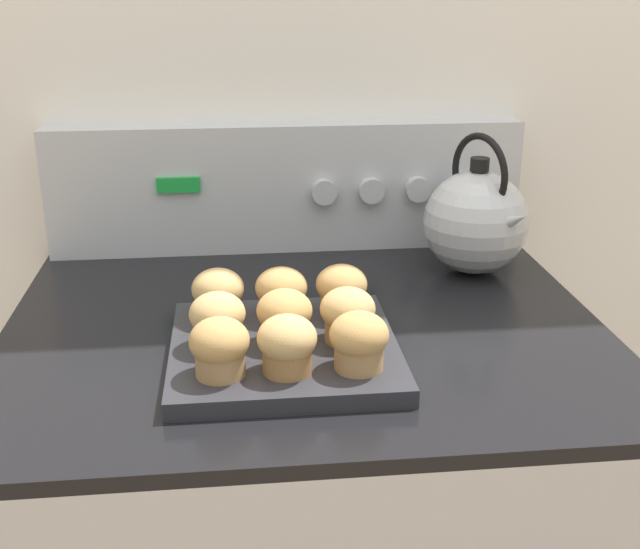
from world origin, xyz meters
The scene contains 13 objects.
wall_back centered at (0.00, 0.72, 1.20)m, with size 8.00×0.05×2.40m.
control_panel centered at (0.00, 0.67, 0.99)m, with size 0.78×0.07×0.21m.
muffin_pan centered at (-0.03, 0.25, 0.90)m, with size 0.27×0.27×0.02m.
muffin_r0_c0 centered at (-0.11, 0.17, 0.94)m, with size 0.07×0.07×0.07m.
muffin_r0_c1 centered at (-0.03, 0.17, 0.94)m, with size 0.07×0.07×0.07m.
muffin_r0_c2 centered at (0.05, 0.17, 0.94)m, with size 0.07×0.07×0.07m.
muffin_r1_c0 centered at (-0.11, 0.25, 0.94)m, with size 0.07×0.07×0.07m.
muffin_r1_c1 centered at (-0.03, 0.25, 0.94)m, with size 0.07×0.07×0.07m.
muffin_r1_c2 centered at (0.04, 0.24, 0.94)m, with size 0.07×0.07×0.07m.
muffin_r2_c0 centered at (-0.11, 0.33, 0.94)m, with size 0.07×0.07×0.07m.
muffin_r2_c1 centered at (-0.03, 0.32, 0.94)m, with size 0.07×0.07×0.07m.
muffin_r2_c2 centered at (0.05, 0.32, 0.94)m, with size 0.07×0.07×0.07m.
tea_kettle centered at (0.28, 0.52, 0.97)m, with size 0.16×0.19×0.22m.
Camera 1 is at (-0.09, -0.63, 1.33)m, focal length 45.00 mm.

